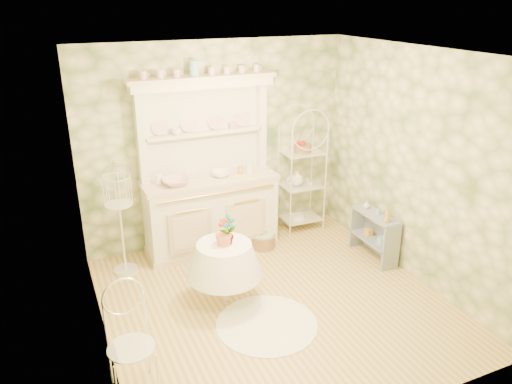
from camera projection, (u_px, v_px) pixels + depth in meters
name	position (u px, v px, depth m)	size (l,w,h in m)	color
floor	(274.00, 303.00, 5.57)	(3.60, 3.60, 0.00)	tan
ceiling	(278.00, 54.00, 4.58)	(3.60, 3.60, 0.00)	white
wall_left	(93.00, 220.00, 4.40)	(3.60, 3.60, 0.00)	beige
wall_right	(416.00, 167.00, 5.76)	(3.60, 3.60, 0.00)	beige
wall_back	(216.00, 145.00, 6.61)	(3.60, 3.60, 0.00)	beige
wall_front	(387.00, 275.00, 3.55)	(3.60, 3.60, 0.00)	beige
kitchen_dresser	(209.00, 168.00, 6.37)	(1.87, 0.61, 2.29)	white
bakers_rack	(302.00, 167.00, 7.04)	(0.59, 0.42, 1.88)	white
side_shelf	(374.00, 237.00, 6.44)	(0.25, 0.67, 0.58)	gray
round_table	(225.00, 274.00, 5.48)	(0.64, 0.64, 0.70)	white
cafe_chair	(132.00, 351.00, 4.19)	(0.38, 0.38, 0.84)	white
birdcage_stand	(121.00, 219.00, 5.94)	(0.34, 0.34, 1.43)	white
floor_basket	(263.00, 240.00, 6.77)	(0.30, 0.30, 0.19)	#916D48
lace_rug	(267.00, 324.00, 5.20)	(1.06, 1.06, 0.01)	white
bowl_floral	(176.00, 184.00, 6.18)	(0.34, 0.34, 0.08)	white
bowl_white	(221.00, 176.00, 6.47)	(0.24, 0.24, 0.08)	white
cup_left	(176.00, 132.00, 6.20)	(0.11, 0.11, 0.09)	white
cup_right	(232.00, 126.00, 6.48)	(0.09, 0.09, 0.08)	white
potted_geranium	(228.00, 232.00, 5.30)	(0.18, 0.12, 0.33)	#3F7238
bottle_amber	(387.00, 217.00, 6.08)	(0.07, 0.07, 0.18)	gold
bottle_blue	(379.00, 212.00, 6.30)	(0.05, 0.05, 0.10)	#7CBAD1
bottle_glass	(366.00, 206.00, 6.48)	(0.08, 0.08, 0.10)	silver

